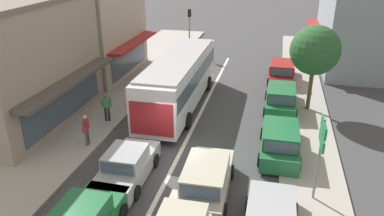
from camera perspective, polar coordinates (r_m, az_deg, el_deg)
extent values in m
plane|color=#3F3F42|center=(18.11, -2.34, -7.85)|extent=(140.00, 140.00, 0.00)
cube|color=silver|center=(21.51, 0.44, -2.42)|extent=(0.20, 28.00, 0.01)
cube|color=#A39E96|center=(25.38, -13.71, 1.22)|extent=(5.20, 44.00, 0.14)
cube|color=#A39E96|center=(22.98, 16.85, -1.58)|extent=(2.80, 44.00, 0.12)
cube|color=gray|center=(23.15, -26.22, 5.90)|extent=(6.41, 9.45, 6.71)
cube|color=#4C4742|center=(21.27, -18.15, 3.92)|extent=(1.10, 8.69, 0.20)
cube|color=#425160|center=(21.93, -18.67, 0.78)|extent=(0.06, 7.56, 1.80)
cube|color=#B2A38E|center=(30.39, -15.89, 11.86)|extent=(6.78, 8.29, 7.43)
cube|color=maroon|center=(28.99, -8.86, 9.86)|extent=(1.10, 7.63, 0.20)
cube|color=#425160|center=(29.48, -9.47, 7.43)|extent=(0.06, 6.63, 1.80)
cube|color=#84939E|center=(34.57, 25.68, 12.55)|extent=(7.28, 11.61, 8.32)
cube|color=maroon|center=(34.20, 18.47, 11.03)|extent=(1.10, 10.68, 0.20)
cube|color=#425160|center=(34.52, 18.89, 8.85)|extent=(0.06, 9.29, 1.80)
cube|color=silver|center=(23.26, -1.97, 4.29)|extent=(2.53, 10.81, 2.70)
cube|color=#425160|center=(23.13, -1.98, 5.24)|extent=(2.56, 10.37, 0.90)
cube|color=maroon|center=(18.52, -6.21, -1.73)|extent=(2.25, 0.07, 1.76)
cube|color=#A8A8AC|center=(22.83, -2.02, 7.63)|extent=(2.40, 9.94, 0.12)
cylinder|color=black|center=(27.04, -2.70, 4.21)|extent=(0.26, 0.96, 0.96)
cylinder|color=black|center=(26.51, 2.53, 3.81)|extent=(0.26, 0.96, 0.96)
cylinder|color=black|center=(21.46, -7.16, -1.28)|extent=(0.26, 0.96, 0.96)
cylinder|color=black|center=(20.79, -0.65, -1.93)|extent=(0.26, 0.96, 0.96)
cube|color=#9EA3A8|center=(16.68, -9.81, -9.16)|extent=(1.76, 4.22, 0.72)
cube|color=#9EA3A8|center=(16.26, -10.10, -7.38)|extent=(1.58, 1.81, 0.60)
cube|color=#425160|center=(17.00, -8.95, -5.84)|extent=(1.44, 0.07, 0.51)
cube|color=#425160|center=(15.55, -11.37, -9.06)|extent=(1.40, 0.07, 0.48)
cylinder|color=black|center=(18.07, -10.85, -7.22)|extent=(0.19, 0.62, 0.62)
cylinder|color=black|center=(17.52, -5.61, -7.94)|extent=(0.19, 0.62, 0.62)
cylinder|color=black|center=(16.18, -14.32, -11.61)|extent=(0.19, 0.62, 0.62)
cylinder|color=black|center=(15.56, -8.48, -12.63)|extent=(0.19, 0.62, 0.62)
cube|color=#B7B29E|center=(15.57, 2.27, -11.38)|extent=(1.88, 4.55, 0.76)
cube|color=#B7B29E|center=(14.88, 2.09, -9.86)|extent=(1.71, 2.64, 0.68)
cube|color=#425160|center=(15.98, 2.87, -7.30)|extent=(1.51, 0.10, 0.58)
cube|color=#425160|center=(13.81, 1.16, -12.83)|extent=(1.48, 0.10, 0.54)
cylinder|color=black|center=(16.92, 0.02, -9.06)|extent=(0.20, 0.62, 0.62)
cylinder|color=black|center=(16.71, 6.04, -9.65)|extent=(0.20, 0.62, 0.62)
cylinder|color=black|center=(14.77, -2.11, -14.60)|extent=(0.20, 0.62, 0.62)
cylinder|color=black|center=(14.53, 4.91, -15.41)|extent=(0.20, 0.62, 0.62)
cube|color=#425160|center=(13.30, -0.80, -14.83)|extent=(1.44, 0.07, 0.51)
cylinder|color=black|center=(14.35, -3.85, -15.96)|extent=(0.19, 0.62, 0.62)
cube|color=#1E6638|center=(13.59, -16.66, -15.04)|extent=(1.60, 1.83, 0.60)
cube|color=#425160|center=(14.21, -14.80, -12.89)|extent=(1.44, 0.09, 0.51)
cylinder|color=black|center=(15.40, -16.59, -13.92)|extent=(0.19, 0.62, 0.62)
cylinder|color=black|center=(14.70, -10.56, -15.27)|extent=(0.19, 0.62, 0.62)
cube|color=#9EA3A8|center=(13.36, 12.04, -15.24)|extent=(1.57, 1.81, 0.60)
cube|color=#425160|center=(14.10, 12.18, -12.93)|extent=(1.44, 0.07, 0.51)
cylinder|color=black|center=(14.97, 8.57, -14.28)|extent=(0.18, 0.62, 0.62)
cylinder|color=black|center=(15.01, 15.34, -14.86)|extent=(0.18, 0.62, 0.62)
cube|color=#1E6638|center=(18.85, 13.19, -5.34)|extent=(1.80, 4.52, 0.76)
cube|color=#1E6638|center=(18.21, 13.39, -3.87)|extent=(1.66, 2.61, 0.68)
cube|color=#425160|center=(19.39, 13.40, -2.11)|extent=(1.51, 0.07, 0.58)
cube|color=#425160|center=(17.04, 13.38, -5.88)|extent=(1.48, 0.07, 0.54)
cylinder|color=black|center=(20.13, 10.66, -3.82)|extent=(0.19, 0.62, 0.62)
cylinder|color=black|center=(20.19, 15.65, -4.24)|extent=(0.19, 0.62, 0.62)
cylinder|color=black|center=(17.76, 10.25, -7.75)|extent=(0.19, 0.62, 0.62)
cylinder|color=black|center=(17.84, 15.95, -8.21)|extent=(0.19, 0.62, 0.62)
cube|color=#1E6638|center=(23.91, 13.31, 1.02)|extent=(1.78, 4.51, 0.76)
cube|color=#1E6638|center=(23.33, 13.47, 2.33)|extent=(1.65, 2.61, 0.68)
cube|color=#425160|center=(24.57, 13.49, 3.42)|extent=(1.51, 0.07, 0.58)
cube|color=#425160|center=(22.10, 13.45, 1.13)|extent=(1.48, 0.07, 0.54)
cylinder|color=black|center=(25.24, 11.30, 1.90)|extent=(0.18, 0.62, 0.62)
cylinder|color=black|center=(25.28, 15.28, 1.55)|extent=(0.18, 0.62, 0.62)
cylinder|color=black|center=(22.74, 11.03, -0.54)|extent=(0.18, 0.62, 0.62)
cylinder|color=black|center=(22.79, 15.44, -0.93)|extent=(0.18, 0.62, 0.62)
cube|color=maroon|center=(28.92, 13.46, 4.96)|extent=(1.82, 4.52, 0.76)
cube|color=maroon|center=(28.37, 13.58, 6.12)|extent=(1.68, 2.62, 0.68)
cube|color=#425160|center=(29.63, 13.64, 6.85)|extent=(1.51, 0.08, 0.58)
cube|color=#425160|center=(27.11, 13.52, 5.31)|extent=(1.48, 0.08, 0.54)
cylinder|color=black|center=(30.27, 11.82, 5.52)|extent=(0.19, 0.62, 0.62)
cylinder|color=black|center=(30.28, 15.15, 5.20)|extent=(0.19, 0.62, 0.62)
cylinder|color=black|center=(27.71, 11.54, 3.86)|extent=(0.19, 0.62, 0.62)
cylinder|color=black|center=(27.72, 15.17, 3.51)|extent=(0.19, 0.62, 0.62)
cylinder|color=gray|center=(34.91, -0.40, 11.44)|extent=(0.12, 0.12, 4.20)
cube|color=black|center=(34.58, -0.41, 14.28)|extent=(0.24, 0.24, 0.68)
sphere|color=red|center=(34.52, -0.18, 14.65)|extent=(0.13, 0.13, 0.13)
sphere|color=black|center=(34.55, -0.18, 14.29)|extent=(0.13, 0.13, 0.13)
sphere|color=black|center=(34.59, -0.18, 13.93)|extent=(0.13, 0.13, 0.13)
cylinder|color=gray|center=(15.30, 18.70, -7.75)|extent=(0.10, 0.10, 3.60)
cube|color=#19753D|center=(14.59, 19.46, -2.73)|extent=(0.08, 1.40, 0.44)
cube|color=white|center=(14.60, 19.64, -2.75)|extent=(0.01, 1.10, 0.10)
cube|color=#19753D|center=(14.83, 19.18, -4.64)|extent=(0.08, 1.40, 0.44)
cube|color=white|center=(14.83, 19.35, -4.65)|extent=(0.01, 1.10, 0.10)
cylinder|color=brown|center=(23.82, 17.52, 2.74)|extent=(0.24, 0.24, 2.81)
cylinder|color=brown|center=(23.54, 18.06, 7.51)|extent=(0.10, 0.73, 1.19)
cylinder|color=brown|center=(23.33, 19.09, 6.68)|extent=(0.92, 0.10, 0.78)
cylinder|color=brown|center=(22.87, 18.16, 6.95)|extent=(0.10, 0.84, 1.12)
cylinder|color=brown|center=(23.24, 17.02, 6.97)|extent=(0.91, 0.10, 0.85)
sphere|color=#26562B|center=(23.12, 18.25, 8.37)|extent=(2.92, 2.92, 2.92)
cylinder|color=#4C4742|center=(19.70, -15.60, -4.15)|extent=(0.14, 0.14, 0.84)
cylinder|color=#4C4742|center=(19.55, -15.74, -4.39)|extent=(0.14, 0.14, 0.84)
cube|color=#A82D38|center=(19.31, -15.89, -2.43)|extent=(0.29, 0.40, 0.56)
sphere|color=tan|center=(19.15, -16.03, -1.35)|extent=(0.22, 0.22, 0.22)
cylinder|color=#A82D38|center=(19.52, -15.70, -2.12)|extent=(0.09, 0.09, 0.54)
cylinder|color=#A82D38|center=(19.11, -16.10, -2.74)|extent=(0.09, 0.09, 0.54)
cube|color=maroon|center=(19.12, -16.04, -3.33)|extent=(0.25, 0.15, 0.22)
cylinder|color=#232838|center=(21.97, -13.02, -0.90)|extent=(0.14, 0.14, 0.84)
cylinder|color=#232838|center=(21.94, -12.55, -0.88)|extent=(0.14, 0.14, 0.84)
cube|color=#478951|center=(21.68, -12.95, 0.80)|extent=(0.41, 0.32, 0.56)
sphere|color=brown|center=(21.53, -13.04, 1.78)|extent=(0.22, 0.22, 0.22)
cylinder|color=#478951|center=(21.72, -13.57, 0.77)|extent=(0.09, 0.09, 0.54)
cylinder|color=#478951|center=(21.65, -12.32, 0.82)|extent=(0.09, 0.09, 0.54)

